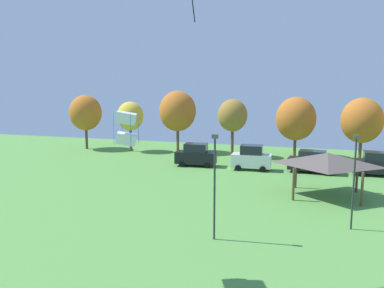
{
  "coord_description": "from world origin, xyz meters",
  "views": [
    {
      "loc": [
        4.86,
        1.75,
        9.36
      ],
      "look_at": [
        1.17,
        14.03,
        7.35
      ],
      "focal_mm": 38.0,
      "sensor_mm": 36.0,
      "label": 1
    }
  ],
  "objects": [
    {
      "name": "kite_flying_7",
      "position": [
        -3.45,
        18.78,
        7.16
      ],
      "size": [
        1.22,
        1.18,
        1.62
      ],
      "color": "white"
    },
    {
      "name": "parked_car_leftmost",
      "position": [
        -7.42,
        44.0,
        1.23
      ],
      "size": [
        4.6,
        2.32,
        2.52
      ],
      "rotation": [
        0.0,
        0.0,
        0.09
      ],
      "color": "black",
      "rests_on": "ground"
    },
    {
      "name": "parked_car_second_from_left",
      "position": [
        -1.26,
        43.79,
        1.28
      ],
      "size": [
        4.18,
        2.1,
        2.64
      ],
      "rotation": [
        0.0,
        0.0,
        0.04
      ],
      "color": "silver",
      "rests_on": "ground"
    },
    {
      "name": "parked_car_third_from_left",
      "position": [
        4.9,
        44.26,
        1.14
      ],
      "size": [
        4.92,
        2.36,
        2.3
      ],
      "rotation": [
        0.0,
        0.0,
        -0.09
      ],
      "color": "black",
      "rests_on": "ground"
    },
    {
      "name": "parked_car_rightmost_in_row",
      "position": [
        11.06,
        44.75,
        1.18
      ],
      "size": [
        4.6,
        2.09,
        2.39
      ],
      "rotation": [
        0.0,
        0.0,
        -0.01
      ],
      "color": "black",
      "rests_on": "ground"
    },
    {
      "name": "park_pavilion",
      "position": [
        6.07,
        35.71,
        3.08
      ],
      "size": [
        6.48,
        5.13,
        3.6
      ],
      "color": "brown",
      "rests_on": "ground"
    },
    {
      "name": "light_post_1",
      "position": [
        7.43,
        28.29,
        3.42
      ],
      "size": [
        0.36,
        0.2,
        6.05
      ],
      "color": "#2D2D33",
      "rests_on": "ground"
    },
    {
      "name": "light_post_2",
      "position": [
        -0.51,
        24.17,
        3.56
      ],
      "size": [
        0.36,
        0.2,
        6.31
      ],
      "color": "#2D2D33",
      "rests_on": "ground"
    },
    {
      "name": "treeline_tree_0",
      "position": [
        -25.09,
        50.66,
        4.98
      ],
      "size": [
        4.38,
        4.38,
        7.41
      ],
      "color": "brown",
      "rests_on": "ground"
    },
    {
      "name": "treeline_tree_1",
      "position": [
        -18.42,
        50.71,
        4.67
      ],
      "size": [
        3.48,
        3.48,
        6.61
      ],
      "color": "brown",
      "rests_on": "ground"
    },
    {
      "name": "treeline_tree_2",
      "position": [
        -12.21,
        51.94,
        5.4
      ],
      "size": [
        4.8,
        4.8,
        8.05
      ],
      "color": "brown",
      "rests_on": "ground"
    },
    {
      "name": "treeline_tree_3",
      "position": [
        -4.71,
        50.84,
        5.1
      ],
      "size": [
        3.62,
        3.62,
        7.12
      ],
      "color": "brown",
      "rests_on": "ground"
    },
    {
      "name": "treeline_tree_4",
      "position": [
        2.74,
        53.24,
        4.7
      ],
      "size": [
        4.88,
        4.88,
        7.39
      ],
      "color": "brown",
      "rests_on": "ground"
    },
    {
      "name": "treeline_tree_5",
      "position": [
        10.21,
        52.17,
        4.79
      ],
      "size": [
        4.76,
        4.76,
        7.42
      ],
      "color": "brown",
      "rests_on": "ground"
    }
  ]
}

